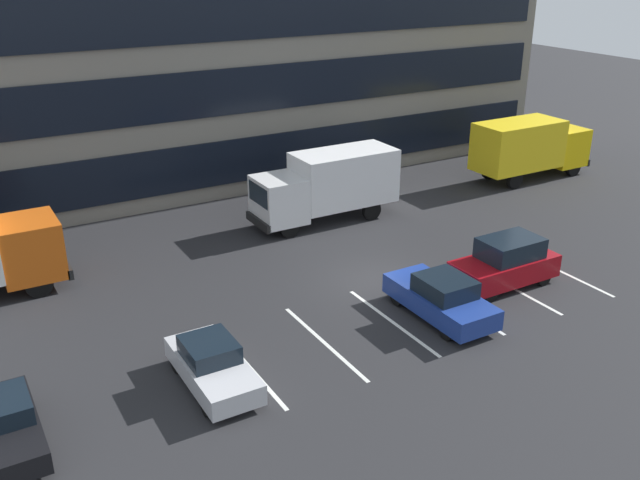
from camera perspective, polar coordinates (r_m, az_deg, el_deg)
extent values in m
plane|color=#262628|center=(27.96, 4.60, -3.28)|extent=(120.00, 120.00, 0.00)
cube|color=black|center=(37.07, -5.90, 6.60)|extent=(38.16, 0.16, 2.30)
cube|color=black|center=(36.23, -6.13, 12.07)|extent=(38.16, 0.16, 2.30)
cube|color=black|center=(35.74, -6.38, 17.74)|extent=(38.16, 0.16, 2.30)
cube|color=silver|center=(22.62, -5.90, -10.14)|extent=(0.14, 5.40, 0.01)
cube|color=silver|center=(23.70, 0.33, -8.34)|extent=(0.14, 5.40, 0.01)
cube|color=silver|center=(25.04, 5.90, -6.64)|extent=(0.14, 5.40, 0.01)
cube|color=silver|center=(26.61, 10.83, -5.06)|extent=(0.14, 5.40, 0.01)
cube|color=silver|center=(28.37, 15.16, -3.64)|extent=(0.14, 5.40, 0.01)
cube|color=silver|center=(30.29, 18.95, -2.38)|extent=(0.14, 5.40, 0.01)
cube|color=#D85914|center=(28.98, -22.63, -0.57)|extent=(2.24, 2.44, 2.24)
cube|color=black|center=(28.94, -20.64, 0.67)|extent=(0.06, 2.05, 0.98)
cube|color=black|center=(29.47, -20.13, -1.85)|extent=(0.20, 2.44, 0.41)
cylinder|color=black|center=(30.36, -22.63, -1.82)|extent=(1.02, 0.31, 1.02)
cylinder|color=black|center=(28.45, -21.97, -3.37)|extent=(1.02, 0.31, 1.02)
cube|color=yellow|center=(43.41, 19.15, 7.27)|extent=(2.13, 2.32, 2.13)
cube|color=black|center=(44.09, 20.13, 7.94)|extent=(0.06, 1.95, 0.94)
cube|color=yellow|center=(40.70, 15.86, 7.46)|extent=(5.03, 2.42, 2.61)
cube|color=black|center=(44.47, 19.96, 6.28)|extent=(0.19, 2.32, 0.39)
cylinder|color=black|center=(44.31, 18.02, 6.28)|extent=(0.97, 0.29, 0.97)
cylinder|color=black|center=(43.07, 19.94, 5.57)|extent=(0.97, 0.29, 0.97)
cylinder|color=black|center=(41.12, 13.66, 5.52)|extent=(0.97, 0.29, 0.97)
cylinder|color=black|center=(39.78, 15.60, 4.74)|extent=(0.97, 0.29, 0.97)
cube|color=white|center=(32.24, -3.36, 3.31)|extent=(2.09, 2.28, 2.09)
cube|color=black|center=(31.68, -5.04, 3.71)|extent=(0.06, 1.91, 0.92)
cube|color=white|center=(33.71, 1.96, 5.16)|extent=(4.94, 2.37, 2.56)
cube|color=black|center=(32.11, -5.06, 1.46)|extent=(0.19, 2.28, 0.38)
cylinder|color=black|center=(31.79, -2.52, 1.03)|extent=(0.95, 0.28, 0.95)
cylinder|color=black|center=(33.42, -4.08, 2.11)|extent=(0.95, 0.28, 0.95)
cylinder|color=black|center=(33.96, 4.22, 2.45)|extent=(0.95, 0.28, 0.95)
cylinder|color=black|center=(35.49, 2.45, 3.40)|extent=(0.95, 0.28, 0.95)
cube|color=silver|center=(21.56, -8.72, -10.40)|extent=(1.67, 4.00, 0.65)
cube|color=black|center=(21.40, -9.02, -8.78)|extent=(1.47, 1.68, 0.56)
cylinder|color=black|center=(20.95, -5.46, -12.21)|extent=(0.20, 0.56, 0.56)
cylinder|color=black|center=(20.52, -9.23, -13.27)|extent=(0.20, 0.56, 0.56)
cylinder|color=black|center=(22.93, -8.20, -8.96)|extent=(0.20, 0.56, 0.56)
cylinder|color=black|center=(22.54, -11.65, -9.84)|extent=(0.20, 0.56, 0.56)
cube|color=black|center=(20.74, -24.23, -13.97)|extent=(1.63, 3.89, 0.63)
cube|color=black|center=(20.58, -24.57, -12.35)|extent=(1.43, 1.63, 0.54)
cylinder|color=black|center=(19.91, -21.56, -16.12)|extent=(0.20, 0.54, 0.54)
cylinder|color=black|center=(21.94, -22.71, -12.35)|extent=(0.20, 0.54, 0.54)
cube|color=maroon|center=(28.10, 14.78, -2.29)|extent=(4.29, 1.82, 0.88)
cube|color=black|center=(27.91, 15.26, -0.63)|extent=(2.36, 1.60, 0.79)
cylinder|color=black|center=(26.87, 13.76, -4.29)|extent=(0.63, 0.20, 0.63)
cylinder|color=black|center=(27.90, 11.54, -3.03)|extent=(0.63, 0.20, 0.63)
cylinder|color=black|center=(28.70, 17.77, -2.95)|extent=(0.63, 0.20, 0.63)
cylinder|color=black|center=(29.66, 15.55, -1.82)|extent=(0.63, 0.20, 0.63)
cube|color=navy|center=(25.36, 9.75, -4.89)|extent=(1.87, 4.46, 0.73)
cube|color=black|center=(24.91, 10.17, -3.72)|extent=(1.64, 1.87, 0.62)
cylinder|color=black|center=(26.03, 6.33, -4.67)|extent=(0.23, 0.62, 0.62)
cylinder|color=black|center=(26.94, 9.13, -3.84)|extent=(0.23, 0.62, 0.62)
cylinder|color=black|center=(24.10, 10.35, -7.34)|extent=(0.23, 0.62, 0.62)
cylinder|color=black|center=(25.07, 13.21, -6.32)|extent=(0.23, 0.62, 0.62)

